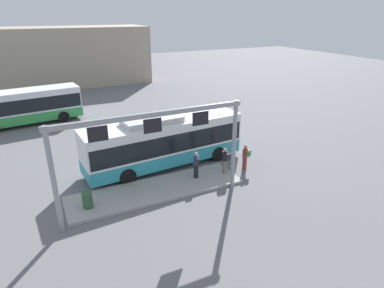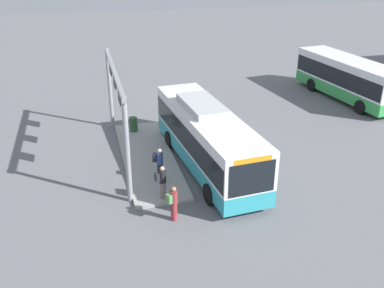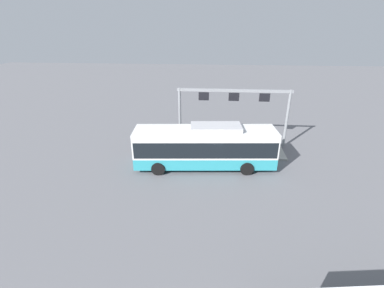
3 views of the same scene
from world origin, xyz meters
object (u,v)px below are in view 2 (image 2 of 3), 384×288
(person_waiting_mid, at_px, (159,163))
(bus_background_left, at_px, (348,77))
(person_waiting_near, at_px, (162,182))
(bus_main, at_px, (207,136))
(person_boarding, at_px, (173,203))
(trash_bin, at_px, (133,124))

(person_waiting_mid, bearing_deg, bus_background_left, 49.59)
(person_waiting_mid, bearing_deg, person_waiting_near, -76.36)
(bus_main, relative_size, person_waiting_near, 6.42)
(bus_main, bearing_deg, person_boarding, -36.99)
(person_waiting_near, xyz_separation_m, trash_bin, (-8.38, -0.26, -0.44))
(person_waiting_near, relative_size, trash_bin, 1.86)
(bus_main, xyz_separation_m, person_waiting_near, (2.83, -2.99, -0.76))
(person_waiting_near, height_order, person_waiting_mid, same)
(bus_main, bearing_deg, person_waiting_mid, -76.20)
(bus_background_left, distance_m, person_waiting_near, 19.90)
(bus_background_left, distance_m, trash_bin, 17.05)
(bus_main, relative_size, person_boarding, 6.42)
(person_waiting_mid, bearing_deg, person_boarding, -70.35)
(person_waiting_near, bearing_deg, person_boarding, -97.32)
(bus_main, relative_size, person_waiting_mid, 6.42)
(person_waiting_mid, bearing_deg, bus_main, 39.04)
(bus_main, relative_size, bus_background_left, 1.08)
(person_waiting_mid, height_order, trash_bin, person_waiting_mid)
(bus_background_left, bearing_deg, person_boarding, -59.70)
(bus_background_left, bearing_deg, person_waiting_mid, -68.23)
(bus_main, xyz_separation_m, trash_bin, (-5.55, -3.25, -1.20))
(trash_bin, bearing_deg, bus_background_left, 98.97)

